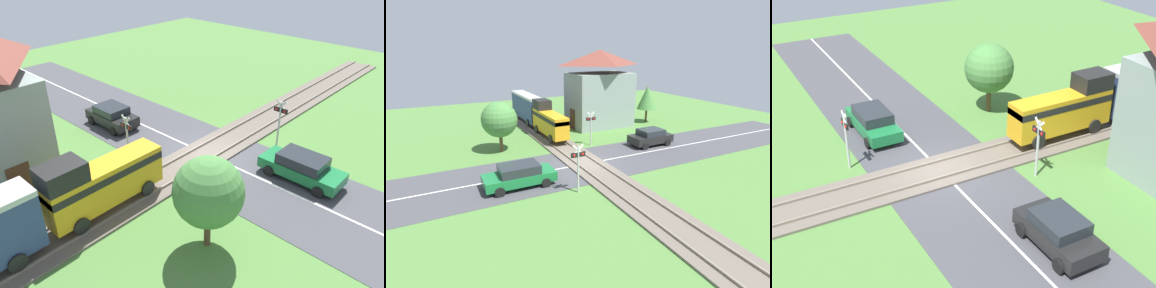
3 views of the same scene
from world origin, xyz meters
TOP-DOWN VIEW (x-y plane):
  - ground_plane at (0.00, 0.00)m, footprint 60.00×60.00m
  - road_surface at (0.00, 0.00)m, footprint 48.00×6.40m
  - track_bed at (0.00, 0.00)m, footprint 2.80×48.00m
  - train at (0.00, 11.13)m, footprint 1.58×13.60m
  - car_near_crossing at (-5.38, -1.44)m, footprint 4.36×1.92m
  - car_far_side at (7.19, 1.44)m, footprint 3.73×1.94m
  - crossing_signal_west_approach at (-2.50, -3.77)m, footprint 0.90×0.18m
  - crossing_signal_east_approach at (2.50, 3.77)m, footprint 0.90×0.18m
  - pedestrian_by_station at (2.28, 9.99)m, footprint 0.40×0.40m
  - tree_roadside_hedge at (-4.88, 5.60)m, footprint 2.87×2.87m

SIDE VIEW (x-z plane):
  - ground_plane at x=0.00m, z-range 0.00..0.00m
  - road_surface at x=0.00m, z-range 0.00..0.02m
  - track_bed at x=0.00m, z-range -0.05..0.19m
  - pedestrian_by_station at x=2.28m, z-range -0.07..1.54m
  - car_near_crossing at x=-5.38m, z-range 0.04..1.49m
  - car_far_side at x=7.19m, z-range 0.04..1.49m
  - train at x=0.00m, z-range 0.28..3.46m
  - crossing_signal_west_approach at x=-2.50m, z-range 0.43..3.45m
  - crossing_signal_east_approach at x=2.50m, z-range 0.43..3.45m
  - tree_roadside_hedge at x=-4.88m, z-range 0.62..4.76m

